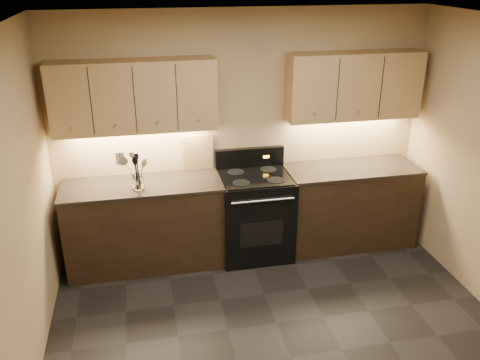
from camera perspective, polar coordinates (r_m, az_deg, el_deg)
name	(u,v)px	position (r m, az deg, el deg)	size (l,w,h in m)	color
floor	(291,358)	(4.45, 5.72, -19.22)	(4.00, 4.00, 0.00)	black
ceiling	(307,32)	(3.32, 7.56, 16.17)	(4.00, 4.00, 0.00)	silver
wall_back	(242,134)	(5.49, 0.19, 5.24)	(4.00, 0.04, 2.60)	tan
wall_left	(4,246)	(3.67, -25.01, -6.72)	(0.04, 4.00, 2.60)	tan
counter_left	(145,224)	(5.44, -10.63, -4.93)	(1.62, 0.62, 0.93)	black
counter_right	(349,205)	(5.89, 12.12, -2.80)	(1.46, 0.62, 0.93)	black
stove	(255,214)	(5.54, 1.66, -3.83)	(0.76, 0.68, 1.14)	black
upper_cab_left	(134,96)	(5.11, -11.78, 9.20)	(1.60, 0.30, 0.70)	tan
upper_cab_right	(354,86)	(5.58, 12.67, 10.29)	(1.44, 0.30, 0.70)	tan
outlet_plate	(120,158)	(5.45, -13.32, 2.43)	(0.09, 0.01, 0.12)	#B2B5BA
utensil_crock	(138,182)	(5.11, -11.38, -0.27)	(0.13, 0.13, 0.15)	white
cutting_board	(198,153)	(5.45, -4.70, 3.10)	(0.31, 0.02, 0.40)	tan
wooden_spoon	(135,174)	(5.07, -11.75, 0.67)	(0.06, 0.06, 0.29)	tan
black_spoon	(137,172)	(5.08, -11.52, 0.92)	(0.06, 0.06, 0.32)	black
black_turner	(139,171)	(5.04, -11.33, 0.96)	(0.08, 0.08, 0.36)	black
steel_spatula	(139,170)	(5.06, -11.30, 1.15)	(0.08, 0.08, 0.37)	silver
steel_skimmer	(140,172)	(5.05, -11.21, 0.87)	(0.09, 0.09, 0.34)	silver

